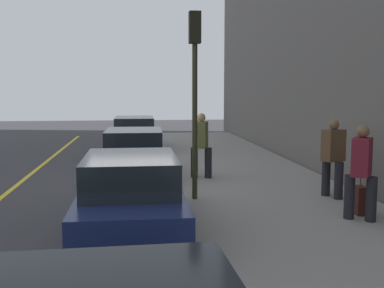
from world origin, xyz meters
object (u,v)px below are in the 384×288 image
at_px(pedestrian_brown_coat, 333,156).
at_px(traffic_light_pole, 195,74).
at_px(pedestrian_burgundy_coat, 361,170).
at_px(pedestrian_olive_coat, 201,143).
at_px(parked_car_navy, 131,196).
at_px(rolling_suitcase, 360,200).
at_px(parked_car_black, 134,155).
at_px(parked_car_white, 134,134).

height_order(pedestrian_brown_coat, traffic_light_pole, traffic_light_pole).
bearing_deg(pedestrian_burgundy_coat, pedestrian_olive_coat, 27.32).
distance_m(pedestrian_brown_coat, traffic_light_pole, 3.75).
xyz_separation_m(pedestrian_brown_coat, pedestrian_burgundy_coat, (-1.94, 0.26, 0.01)).
relative_size(parked_car_navy, pedestrian_burgundy_coat, 2.41).
height_order(pedestrian_burgundy_coat, rolling_suitcase, pedestrian_burgundy_coat).
relative_size(pedestrian_burgundy_coat, traffic_light_pole, 0.44).
xyz_separation_m(parked_car_navy, pedestrian_olive_coat, (4.84, -1.94, 0.38)).
relative_size(parked_car_black, parked_car_white, 0.90).
bearing_deg(parked_car_navy, rolling_suitcase, -84.03).
relative_size(pedestrian_olive_coat, pedestrian_brown_coat, 1.01).
relative_size(parked_car_navy, rolling_suitcase, 4.76).
xyz_separation_m(parked_car_navy, pedestrian_burgundy_coat, (0.07, -4.40, 0.38)).
xyz_separation_m(pedestrian_brown_coat, traffic_light_pole, (0.23, 3.23, 1.90)).
distance_m(parked_car_black, parked_car_white, 6.40).
distance_m(pedestrian_olive_coat, pedestrian_burgundy_coat, 5.37).
bearing_deg(pedestrian_brown_coat, rolling_suitcase, 177.69).
height_order(pedestrian_olive_coat, pedestrian_brown_coat, pedestrian_olive_coat).
bearing_deg(pedestrian_burgundy_coat, rolling_suitcase, -25.77).
height_order(parked_car_navy, pedestrian_burgundy_coat, pedestrian_burgundy_coat).
relative_size(pedestrian_olive_coat, pedestrian_burgundy_coat, 1.00).
bearing_deg(rolling_suitcase, parked_car_black, 42.35).
bearing_deg(pedestrian_brown_coat, parked_car_navy, 113.36).
bearing_deg(rolling_suitcase, traffic_light_pole, 60.84).
distance_m(pedestrian_brown_coat, pedestrian_burgundy_coat, 1.96).
bearing_deg(pedestrian_burgundy_coat, parked_car_navy, 90.94).
relative_size(pedestrian_brown_coat, pedestrian_burgundy_coat, 0.99).
distance_m(parked_car_navy, traffic_light_pole, 3.50).
relative_size(parked_car_white, pedestrian_burgundy_coat, 2.56).
relative_size(traffic_light_pole, rolling_suitcase, 4.53).
xyz_separation_m(parked_car_black, pedestrian_olive_coat, (-0.66, -1.91, 0.38)).
bearing_deg(traffic_light_pole, parked_car_black, 23.43).
bearing_deg(parked_car_white, pedestrian_burgundy_coat, -159.57).
relative_size(pedestrian_brown_coat, traffic_light_pole, 0.43).
bearing_deg(parked_car_navy, pedestrian_olive_coat, -21.80).
xyz_separation_m(traffic_light_pole, rolling_suitcase, (-1.77, -3.16, -2.59)).
bearing_deg(pedestrian_brown_coat, traffic_light_pole, 85.84).
bearing_deg(parked_car_black, traffic_light_pole, -156.57).
distance_m(parked_car_black, pedestrian_olive_coat, 2.06).
relative_size(parked_car_black, pedestrian_brown_coat, 2.30).
bearing_deg(rolling_suitcase, parked_car_white, 21.96).
xyz_separation_m(parked_car_white, pedestrian_burgundy_coat, (-11.82, -4.40, 0.38)).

